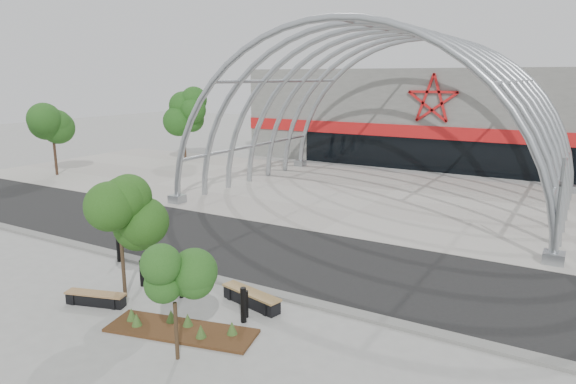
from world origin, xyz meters
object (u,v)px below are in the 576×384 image
(street_tree_0, at_px, (120,218))
(bench_0, at_px, (96,299))
(signal_pole, at_px, (558,210))
(bench_1, at_px, (251,299))
(bollard_2, at_px, (181,285))
(street_tree_1, at_px, (174,279))

(street_tree_0, height_order, bench_0, street_tree_0)
(signal_pole, height_order, street_tree_0, signal_pole)
(bench_0, distance_m, bench_1, 5.12)
(bench_1, bearing_deg, bollard_2, -163.87)
(street_tree_0, xyz_separation_m, bench_1, (4.09, 1.64, -2.57))
(bench_0, relative_size, bollard_2, 2.41)
(bollard_2, bearing_deg, signal_pole, 42.82)
(signal_pole, xyz_separation_m, bollard_2, (-10.64, -9.86, -1.82))
(street_tree_0, xyz_separation_m, bollard_2, (1.68, 0.94, -2.38))
(signal_pole, distance_m, street_tree_0, 16.40)
(street_tree_0, relative_size, bench_0, 1.87)
(street_tree_1, relative_size, bollard_2, 3.63)
(street_tree_1, relative_size, bench_1, 1.31)
(street_tree_1, height_order, bench_0, street_tree_1)
(bench_1, bearing_deg, signal_pole, 48.07)
(bench_1, bearing_deg, street_tree_1, -87.38)
(street_tree_1, distance_m, bollard_2, 4.36)
(bench_0, bearing_deg, bollard_2, 42.84)
(street_tree_0, height_order, street_tree_1, street_tree_0)
(bench_0, relative_size, bench_1, 0.87)
(street_tree_0, xyz_separation_m, street_tree_1, (4.26, -2.07, -0.54))
(bench_1, relative_size, bollard_2, 2.77)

